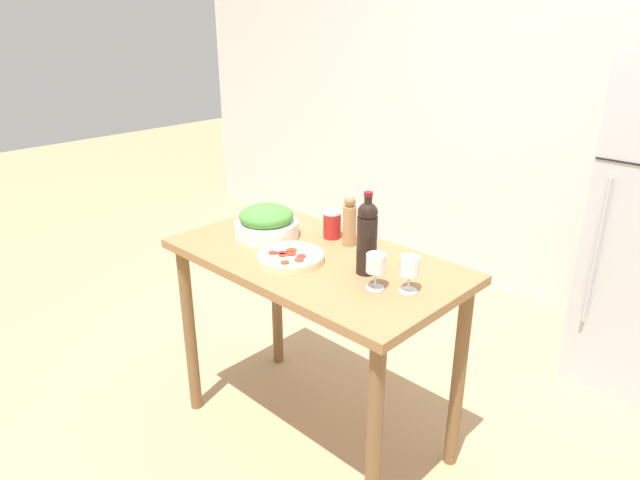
% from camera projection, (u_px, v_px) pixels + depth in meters
% --- Properties ---
extents(ground_plane, '(14.00, 14.00, 0.00)m').
position_uv_depth(ground_plane, '(315.00, 431.00, 2.65)').
color(ground_plane, tan).
extents(wall_back, '(6.40, 0.08, 2.60)m').
position_uv_depth(wall_back, '(540.00, 101.00, 3.48)').
color(wall_back, silver).
rests_on(wall_back, ground_plane).
extents(prep_counter, '(1.22, 0.67, 0.89)m').
position_uv_depth(prep_counter, '(314.00, 286.00, 2.36)').
color(prep_counter, olive).
rests_on(prep_counter, ground_plane).
extents(wine_bottle, '(0.08, 0.08, 0.32)m').
position_uv_depth(wine_bottle, '(367.00, 236.00, 2.11)').
color(wine_bottle, black).
rests_on(wine_bottle, prep_counter).
extents(wine_glass_near, '(0.07, 0.07, 0.13)m').
position_uv_depth(wine_glass_near, '(376.00, 265.00, 2.01)').
color(wine_glass_near, silver).
rests_on(wine_glass_near, prep_counter).
extents(wine_glass_far, '(0.07, 0.07, 0.13)m').
position_uv_depth(wine_glass_far, '(410.00, 268.00, 1.99)').
color(wine_glass_far, silver).
rests_on(wine_glass_far, prep_counter).
extents(pepper_mill, '(0.06, 0.06, 0.22)m').
position_uv_depth(pepper_mill, '(349.00, 222.00, 2.38)').
color(pepper_mill, '#AD7F51').
rests_on(pepper_mill, prep_counter).
extents(salad_bowl, '(0.28, 0.28, 0.14)m').
position_uv_depth(salad_bowl, '(266.00, 222.00, 2.49)').
color(salad_bowl, white).
rests_on(salad_bowl, prep_counter).
extents(homemade_pizza, '(0.27, 0.27, 0.04)m').
position_uv_depth(homemade_pizza, '(291.00, 257.00, 2.26)').
color(homemade_pizza, beige).
rests_on(homemade_pizza, prep_counter).
extents(salt_canister, '(0.08, 0.08, 0.12)m').
position_uv_depth(salt_canister, '(332.00, 224.00, 2.48)').
color(salt_canister, '#B2231E').
rests_on(salt_canister, prep_counter).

